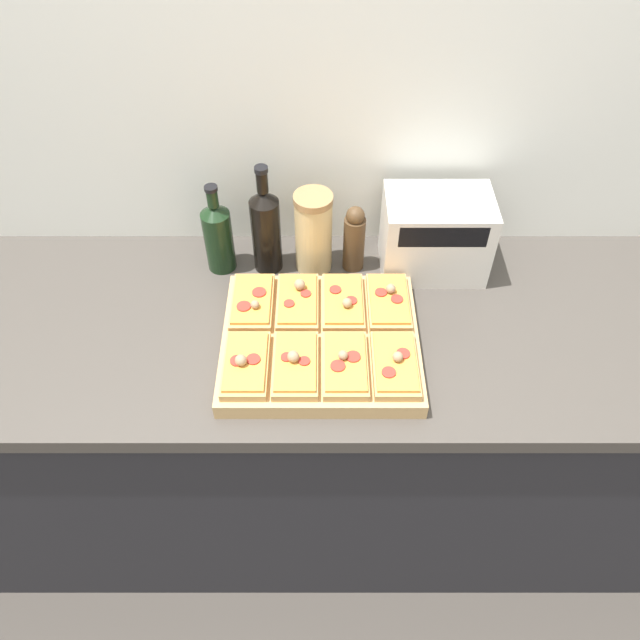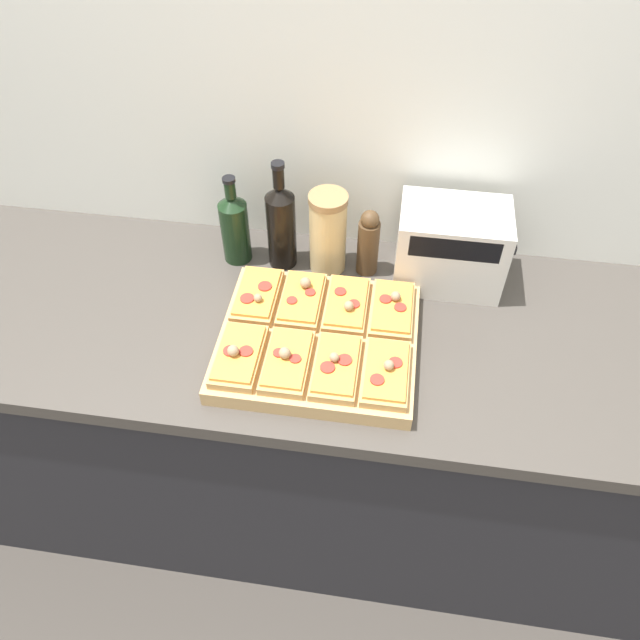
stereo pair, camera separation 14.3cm
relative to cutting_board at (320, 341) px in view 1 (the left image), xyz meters
name	(u,v)px [view 1 (the left image)]	position (x,y,z in m)	size (l,w,h in m)	color
ground_plane	(306,593)	(-0.04, -0.24, -0.93)	(12.00, 12.00, 0.00)	#3D3833
wall_back	(302,120)	(-0.04, 0.43, 0.32)	(6.00, 0.06, 2.50)	silver
kitchen_counter	(305,426)	(-0.04, 0.08, -0.48)	(2.63, 0.67, 0.91)	#232328
cutting_board	(320,341)	(0.00, 0.00, 0.00)	(0.45, 0.40, 0.04)	tan
pizza_slice_back_left	(252,302)	(-0.16, 0.09, 0.03)	(0.10, 0.18, 0.05)	tan
pizza_slice_back_midleft	(297,301)	(-0.05, 0.10, 0.04)	(0.10, 0.18, 0.05)	tan
pizza_slice_back_midright	(343,302)	(0.05, 0.09, 0.04)	(0.10, 0.18, 0.05)	tan
pizza_slice_back_right	(388,301)	(0.16, 0.10, 0.04)	(0.10, 0.18, 0.05)	tan
pizza_slice_front_left	(245,364)	(-0.16, -0.10, 0.04)	(0.10, 0.18, 0.05)	tan
pizza_slice_front_midleft	(295,364)	(-0.05, -0.09, 0.04)	(0.10, 0.18, 0.05)	tan
pizza_slice_front_midright	(345,364)	(0.05, -0.09, 0.03)	(0.10, 0.18, 0.05)	tan
pizza_slice_front_right	(395,364)	(0.16, -0.10, 0.04)	(0.10, 0.18, 0.05)	tan
olive_oil_bottle	(218,236)	(-0.26, 0.28, 0.08)	(0.07, 0.07, 0.25)	black
wine_bottle	(265,229)	(-0.14, 0.28, 0.10)	(0.07, 0.07, 0.30)	black
grain_jar_tall	(313,232)	(-0.02, 0.28, 0.09)	(0.10, 0.10, 0.22)	tan
pepper_mill	(354,239)	(0.09, 0.28, 0.07)	(0.06, 0.06, 0.19)	#47331E
toaster_oven	(435,235)	(0.29, 0.28, 0.09)	(0.29, 0.18, 0.21)	beige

